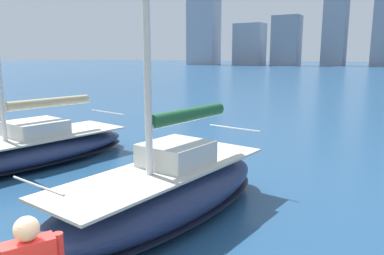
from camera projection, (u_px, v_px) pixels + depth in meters
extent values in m
cube|color=#8892A1|center=(336.00, 12.00, 149.74)|extent=(8.63, 8.92, 42.31)
cube|color=gray|center=(286.00, 41.00, 154.56)|extent=(10.93, 8.25, 20.21)
cube|color=#919BAA|center=(249.00, 44.00, 168.81)|extent=(13.08, 8.87, 18.25)
cube|color=#919BAA|center=(204.00, 18.00, 170.61)|extent=(13.50, 8.96, 41.90)
ellipsoid|color=navy|center=(165.00, 195.00, 8.91)|extent=(3.06, 7.17, 1.21)
ellipsoid|color=black|center=(166.00, 208.00, 8.97)|extent=(3.08, 7.20, 0.10)
cube|color=beige|center=(165.00, 170.00, 8.79)|extent=(2.56, 6.29, 0.06)
cube|color=silver|center=(176.00, 154.00, 9.06)|extent=(1.54, 1.67, 0.55)
cylinder|color=silver|center=(189.00, 119.00, 9.32)|extent=(0.45, 2.91, 0.12)
cylinder|color=#1E5633|center=(189.00, 114.00, 9.30)|extent=(0.62, 2.70, 0.32)
cylinder|color=silver|center=(37.00, 185.00, 6.19)|extent=(1.49, 0.21, 0.04)
cylinder|color=silver|center=(234.00, 128.00, 11.14)|extent=(1.71, 0.23, 0.04)
ellipsoid|color=navy|center=(24.00, 152.00, 13.51)|extent=(4.21, 8.74, 0.93)
ellipsoid|color=black|center=(25.00, 159.00, 13.55)|extent=(4.23, 8.78, 0.10)
cube|color=beige|center=(23.00, 138.00, 13.41)|extent=(3.53, 7.66, 0.06)
cube|color=silver|center=(36.00, 128.00, 13.74)|extent=(2.04, 2.09, 0.55)
cylinder|color=silver|center=(50.00, 105.00, 14.07)|extent=(0.66, 3.50, 0.12)
cylinder|color=#C6B284|center=(50.00, 102.00, 14.04)|extent=(0.82, 3.25, 0.32)
cylinder|color=silver|center=(108.00, 112.00, 16.17)|extent=(2.20, 0.38, 0.04)
sphere|color=tan|center=(26.00, 229.00, 3.50)|extent=(0.24, 0.24, 0.24)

